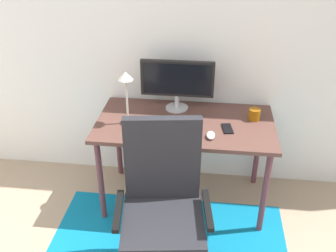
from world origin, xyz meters
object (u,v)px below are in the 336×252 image
at_px(office_chair, 163,217).
at_px(monitor, 177,81).
at_px(coffee_cup, 254,114).
at_px(desk_lamp, 126,87).
at_px(cell_phone, 227,129).
at_px(keyboard, 167,133).
at_px(computer_mouse, 211,135).
at_px(desk, 185,130).

bearing_deg(office_chair, monitor, 82.61).
xyz_separation_m(coffee_cup, desk_lamp, (-0.93, -0.17, 0.25)).
bearing_deg(cell_phone, office_chair, -130.93).
bearing_deg(coffee_cup, keyboard, -154.92).
xyz_separation_m(monitor, desk_lamp, (-0.34, -0.28, 0.05)).
relative_size(coffee_cup, desk_lamp, 0.22).
bearing_deg(cell_phone, computer_mouse, -142.62).
distance_m(monitor, cell_phone, 0.54).
height_order(keyboard, office_chair, office_chair).
height_order(monitor, keyboard, monitor).
distance_m(monitor, desk_lamp, 0.44).
height_order(coffee_cup, desk_lamp, desk_lamp).
bearing_deg(computer_mouse, keyboard, 179.05).
bearing_deg(office_chair, cell_phone, 50.92).
relative_size(keyboard, computer_mouse, 4.13).
distance_m(coffee_cup, office_chair, 1.06).
relative_size(desk, office_chair, 1.24).
relative_size(keyboard, office_chair, 0.40).
bearing_deg(office_chair, keyboard, 86.24).
bearing_deg(desk, keyboard, -120.11).
bearing_deg(keyboard, desk_lamp, 157.47).
distance_m(keyboard, desk_lamp, 0.44).
height_order(keyboard, coffee_cup, coffee_cup).
relative_size(coffee_cup, cell_phone, 0.63).
bearing_deg(monitor, office_chair, -89.67).
bearing_deg(desk, coffee_cup, 10.85).
distance_m(desk, desk_lamp, 0.56).
distance_m(monitor, keyboard, 0.47).
relative_size(desk, cell_phone, 9.49).
bearing_deg(monitor, computer_mouse, -55.98).
relative_size(desk, computer_mouse, 12.77).
xyz_separation_m(monitor, coffee_cup, (0.60, -0.11, -0.20)).
height_order(monitor, computer_mouse, monitor).
height_order(monitor, cell_phone, monitor).
bearing_deg(monitor, desk_lamp, -140.54).
bearing_deg(cell_phone, coffee_cup, 30.88).
bearing_deg(office_chair, coffee_cup, 46.19).
height_order(keyboard, computer_mouse, computer_mouse).
height_order(desk_lamp, office_chair, desk_lamp).
distance_m(keyboard, computer_mouse, 0.31).
relative_size(desk, monitor, 2.35).
relative_size(monitor, keyboard, 1.32).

